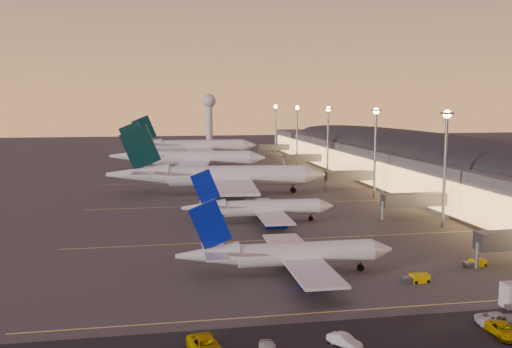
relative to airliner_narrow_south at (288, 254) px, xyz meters
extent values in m
plane|color=#43413E|center=(6.13, 27.89, -3.30)|extent=(700.00, 700.00, 0.00)
cylinder|color=silver|center=(3.10, -0.04, 0.06)|extent=(22.11, 4.01, 3.76)
cone|color=silver|center=(15.91, -0.18, 0.06)|extent=(3.60, 3.80, 3.76)
cone|color=silver|center=(-12.91, 0.15, 0.53)|extent=(10.01, 3.87, 3.76)
cube|color=silver|center=(2.03, -0.02, -0.60)|extent=(6.77, 31.70, 0.41)
cylinder|color=#081796|center=(2.82, 6.93, -1.87)|extent=(5.01, 2.87, 2.82)
cylinder|color=#081796|center=(2.66, -6.99, -1.87)|extent=(5.01, 2.87, 2.82)
cube|color=#081796|center=(-12.41, 0.14, 5.40)|extent=(6.89, 0.64, 8.15)
cube|color=silver|center=(-11.70, 0.13, 1.09)|extent=(3.69, 11.43, 0.26)
cylinder|color=black|center=(12.37, -0.14, -2.56)|extent=(0.30, 0.30, 1.48)
cylinder|color=black|center=(12.37, -0.14, -2.78)|extent=(1.06, 0.67, 1.05)
cylinder|color=black|center=(1.35, 2.61, -2.56)|extent=(0.30, 0.30, 1.48)
cylinder|color=black|center=(1.35, 2.61, -2.78)|extent=(1.06, 0.67, 1.05)
cylinder|color=black|center=(1.29, -2.64, -2.56)|extent=(0.30, 0.30, 1.48)
cylinder|color=black|center=(1.29, -2.64, -2.78)|extent=(1.06, 0.67, 1.05)
cylinder|color=silver|center=(5.94, 40.00, 0.03)|extent=(21.99, 4.33, 3.73)
cone|color=silver|center=(18.65, 39.65, 0.03)|extent=(3.63, 3.82, 3.73)
cone|color=silver|center=(-9.95, 40.43, 0.50)|extent=(9.99, 4.00, 3.73)
cube|color=silver|center=(4.88, 40.03, -0.62)|extent=(7.21, 31.56, 0.41)
cylinder|color=#081796|center=(5.78, 46.91, -1.88)|extent=(5.02, 2.93, 2.80)
cylinder|color=#081796|center=(5.40, 33.10, -1.88)|extent=(5.02, 2.93, 2.80)
cube|color=#081796|center=(-9.45, 40.42, 5.33)|extent=(6.84, 0.75, 8.09)
cube|color=silver|center=(-8.75, 40.40, 1.06)|extent=(3.84, 11.40, 0.26)
cylinder|color=black|center=(15.14, 39.75, -2.57)|extent=(0.31, 0.31, 1.47)
cylinder|color=black|center=(15.14, 39.75, -2.78)|extent=(1.06, 0.68, 1.04)
cylinder|color=black|center=(4.25, 42.66, -2.57)|extent=(0.31, 0.31, 1.47)
cylinder|color=black|center=(4.25, 42.66, -2.78)|extent=(1.06, 0.68, 1.04)
cylinder|color=black|center=(4.10, 37.44, -2.57)|extent=(0.31, 0.31, 1.47)
cylinder|color=black|center=(4.10, 37.44, -2.78)|extent=(1.06, 0.68, 1.04)
cylinder|color=silver|center=(3.93, 81.56, 2.23)|extent=(41.03, 9.47, 6.15)
cone|color=silver|center=(27.46, 79.62, 2.23)|extent=(7.04, 6.67, 6.15)
cone|color=silver|center=(-25.49, 83.99, 3.00)|extent=(18.81, 7.64, 6.15)
cube|color=silver|center=(1.97, 81.72, 1.16)|extent=(16.65, 60.21, 0.68)
cylinder|color=#5B5D63|center=(4.35, 94.65, -0.92)|extent=(9.53, 5.35, 4.61)
cylinder|color=#5B5D63|center=(2.20, 68.58, -0.92)|extent=(9.53, 5.35, 4.61)
cube|color=black|center=(-24.57, 83.91, 10.94)|extent=(12.16, 1.92, 13.65)
cube|color=silver|center=(-23.26, 83.80, 3.92)|extent=(8.29, 21.87, 0.43)
cylinder|color=black|center=(20.95, 80.16, -2.07)|extent=(0.53, 0.53, 2.46)
cylinder|color=black|center=(20.95, 80.16, -2.44)|extent=(1.80, 1.21, 1.72)
cylinder|color=black|center=(1.01, 86.12, -2.07)|extent=(0.53, 0.53, 2.46)
cylinder|color=black|center=(1.01, 86.12, -2.44)|extent=(1.80, 1.21, 1.72)
cylinder|color=black|center=(0.31, 77.54, -2.07)|extent=(0.53, 0.53, 2.46)
cylinder|color=black|center=(0.31, 77.54, -2.44)|extent=(1.80, 1.21, 1.72)
cylinder|color=silver|center=(-1.76, 140.33, 1.94)|extent=(38.96, 12.29, 5.83)
cone|color=silver|center=(20.29, 136.53, 1.94)|extent=(7.11, 6.80, 5.83)
cone|color=silver|center=(-29.31, 145.08, 2.67)|extent=(18.14, 8.70, 5.83)
cube|color=silver|center=(-3.59, 140.65, 0.92)|extent=(20.59, 57.40, 0.64)
cylinder|color=#5B5D63|center=(-0.26, 152.65, -1.04)|extent=(9.32, 5.78, 4.37)
cylinder|color=#5B5D63|center=(-4.47, 128.23, -1.04)|extent=(9.32, 5.78, 4.37)
cube|color=black|center=(-28.46, 144.94, 10.19)|extent=(11.47, 2.81, 12.93)
cube|color=silver|center=(-27.23, 144.72, 3.54)|extent=(9.57, 21.03, 0.41)
cylinder|color=black|center=(14.19, 137.58, -2.14)|extent=(0.54, 0.54, 2.33)
cylinder|color=black|center=(14.19, 137.58, -2.49)|extent=(1.78, 1.28, 1.63)
cylinder|color=black|center=(-4.13, 144.88, -2.14)|extent=(0.54, 0.54, 2.33)
cylinder|color=black|center=(-4.13, 144.88, -2.49)|extent=(1.78, 1.28, 1.63)
cylinder|color=black|center=(-5.51, 136.84, -2.14)|extent=(0.54, 0.54, 2.33)
cylinder|color=black|center=(-5.51, 136.84, -2.49)|extent=(1.78, 1.28, 1.63)
cylinder|color=silver|center=(3.80, 198.14, 2.24)|extent=(40.86, 7.22, 6.16)
cone|color=silver|center=(27.44, 197.52, 2.24)|extent=(6.73, 6.33, 6.16)
cone|color=silver|center=(-25.74, 198.91, 3.01)|extent=(18.54, 6.64, 6.16)
cube|color=silver|center=(1.83, 198.19, 1.16)|extent=(13.38, 59.80, 0.68)
cylinder|color=#5B5D63|center=(3.49, 211.24, -0.92)|extent=(9.31, 4.86, 4.62)
cylinder|color=#5B5D63|center=(2.80, 185.07, -0.92)|extent=(9.31, 4.86, 4.62)
cube|color=black|center=(-24.82, 198.89, 10.96)|extent=(12.16, 1.24, 13.66)
cube|color=silver|center=(-23.50, 198.85, 3.93)|extent=(7.13, 21.59, 0.43)
cylinder|color=black|center=(20.90, 197.69, -2.07)|extent=(0.51, 0.51, 2.46)
cylinder|color=black|center=(20.90, 197.69, -2.44)|extent=(1.75, 1.12, 1.72)
cylinder|color=black|center=(0.63, 202.53, -2.07)|extent=(0.51, 0.51, 2.46)
cylinder|color=black|center=(0.63, 202.53, -2.44)|extent=(1.75, 1.12, 1.72)
cylinder|color=black|center=(0.41, 193.91, -2.07)|extent=(0.51, 0.51, 2.46)
cylinder|color=black|center=(0.41, 193.91, -2.44)|extent=(1.75, 1.12, 1.72)
cube|color=#545459|center=(68.13, 100.39, 2.70)|extent=(40.00, 255.00, 12.00)
ellipsoid|color=black|center=(68.13, 100.39, 8.70)|extent=(39.00, 253.00, 10.92)
cube|color=#FFB95F|center=(47.93, 100.39, 1.70)|extent=(0.40, 244.80, 8.00)
cylinder|color=slate|center=(32.13, -2.11, -1.10)|extent=(0.70, 0.70, 4.40)
cube|color=#5B5D63|center=(40.13, 37.89, 1.20)|extent=(16.00, 3.20, 3.00)
cylinder|color=slate|center=(32.13, 37.89, -1.10)|extent=(0.70, 0.70, 4.40)
cube|color=#5B5D63|center=(40.13, 82.89, 1.20)|extent=(16.00, 3.20, 3.00)
cylinder|color=slate|center=(32.13, 82.89, -1.10)|extent=(0.70, 0.70, 4.40)
cube|color=#5B5D63|center=(40.13, 139.89, 1.20)|extent=(16.00, 3.20, 3.00)
cylinder|color=slate|center=(32.13, 139.89, -1.10)|extent=(0.70, 0.70, 4.40)
cube|color=#5B5D63|center=(40.13, 195.89, 1.20)|extent=(16.00, 3.20, 3.00)
cylinder|color=slate|center=(32.13, 195.89, -1.10)|extent=(0.70, 0.70, 4.40)
cylinder|color=slate|center=(42.13, 27.89, 9.20)|extent=(0.70, 0.70, 25.00)
cube|color=slate|center=(42.13, 27.89, 21.90)|extent=(2.20, 2.20, 0.50)
sphere|color=#F3AE5A|center=(42.13, 27.89, 21.70)|extent=(1.80, 1.80, 1.80)
cylinder|color=slate|center=(42.13, 67.89, 9.20)|extent=(0.70, 0.70, 25.00)
cube|color=slate|center=(42.13, 67.89, 21.90)|extent=(2.20, 2.20, 0.50)
sphere|color=#F3AE5A|center=(42.13, 67.89, 21.70)|extent=(1.80, 1.80, 1.80)
cylinder|color=slate|center=(42.13, 112.89, 9.20)|extent=(0.70, 0.70, 25.00)
cube|color=slate|center=(42.13, 112.89, 21.90)|extent=(2.20, 2.20, 0.50)
sphere|color=#F3AE5A|center=(42.13, 112.89, 21.70)|extent=(1.80, 1.80, 1.80)
cylinder|color=slate|center=(42.13, 157.89, 9.20)|extent=(0.70, 0.70, 25.00)
cube|color=slate|center=(42.13, 157.89, 21.90)|extent=(2.20, 2.20, 0.50)
sphere|color=#F3AE5A|center=(42.13, 157.89, 21.70)|extent=(1.80, 1.80, 1.80)
cylinder|color=slate|center=(42.13, 202.89, 9.20)|extent=(0.70, 0.70, 25.00)
cube|color=slate|center=(42.13, 202.89, 21.90)|extent=(2.20, 2.20, 0.50)
sphere|color=#F3AE5A|center=(42.13, 202.89, 21.70)|extent=(1.80, 1.80, 1.80)
cylinder|color=silver|center=(16.13, 287.89, 9.70)|extent=(4.40, 4.40, 26.00)
sphere|color=silver|center=(16.13, 287.89, 24.70)|extent=(9.00, 9.00, 9.00)
cube|color=black|center=(6.13, -28.11, -3.30)|extent=(260.00, 16.00, 0.01)
cube|color=#D8C659|center=(6.13, -17.11, -3.29)|extent=(90.00, 0.36, 0.00)
cube|color=#D8C659|center=(6.13, 22.89, -3.29)|extent=(90.00, 0.36, 0.00)
cube|color=#D8C659|center=(6.13, 62.89, -3.29)|extent=(90.00, 0.36, 0.00)
cube|color=#D8C659|center=(6.13, 107.89, -3.29)|extent=(90.00, 0.36, 0.00)
cube|color=#D8C659|center=(6.13, 162.89, -3.29)|extent=(90.00, 0.36, 0.00)
cube|color=#C8A400|center=(19.24, -7.42, -2.67)|extent=(2.82, 1.83, 1.26)
cube|color=#5B5D63|center=(17.17, -7.50, -2.84)|extent=(1.67, 1.56, 0.92)
cylinder|color=black|center=(20.24, -6.51, -3.05)|extent=(0.51, 0.23, 0.51)
cylinder|color=black|center=(20.31, -8.24, -3.05)|extent=(0.51, 0.23, 0.51)
cylinder|color=black|center=(18.17, -6.59, -3.05)|extent=(0.51, 0.23, 0.51)
cylinder|color=black|center=(18.24, -8.32, -3.05)|extent=(0.51, 0.23, 0.51)
cube|color=#C8A400|center=(32.92, -1.14, -2.72)|extent=(2.81, 2.06, 1.17)
cube|color=#5B5D63|center=(31.04, -1.51, -2.88)|extent=(1.73, 1.64, 0.85)
cylinder|color=black|center=(33.71, -0.17, -3.07)|extent=(0.50, 0.28, 0.47)
cylinder|color=black|center=(34.01, -1.74, -3.07)|extent=(0.50, 0.28, 0.47)
cylinder|color=black|center=(31.83, -0.54, -3.07)|extent=(0.50, 0.28, 0.47)
cylinder|color=black|center=(32.13, -2.11, -3.07)|extent=(0.50, 0.28, 0.47)
imported|color=#C8A400|center=(-15.70, -26.79, -2.41)|extent=(4.28, 6.93, 1.79)
imported|color=silver|center=(0.02, -27.78, -2.60)|extent=(3.54, 4.43, 1.41)
imported|color=#C8A400|center=(19.58, -28.32, -2.52)|extent=(2.97, 5.78, 1.56)
imported|color=silver|center=(21.14, -25.38, -2.48)|extent=(6.23, 3.55, 1.64)
camera|label=1|loc=(-20.99, -86.83, 24.47)|focal=40.00mm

